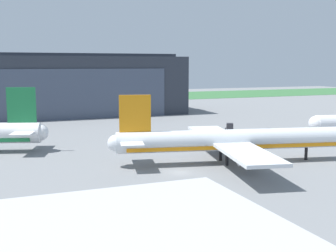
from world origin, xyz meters
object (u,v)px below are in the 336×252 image
Objects in this scene: maintenance_hangar at (70,85)px; airliner_near_right at (232,141)px; fuel_bowser at (229,127)px; stair_truck at (274,133)px.

airliner_near_right is (14.40, -88.14, -6.22)m from maintenance_hangar.
airliner_near_right is at bearing -80.72° from maintenance_hangar.
fuel_bowser is 13.79m from stair_truck.
maintenance_hangar is 15.13× the size of stair_truck.
fuel_bowser is 0.83× the size of stair_truck.
fuel_bowser is at bearing -59.40° from maintenance_hangar.
maintenance_hangar reaches higher than fuel_bowser.
stair_truck is (23.23, 19.93, -2.99)m from airliner_near_right.
fuel_bowser is (32.71, -55.32, -9.09)m from maintenance_hangar.
fuel_bowser is (18.31, 32.81, -2.86)m from airliner_near_right.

